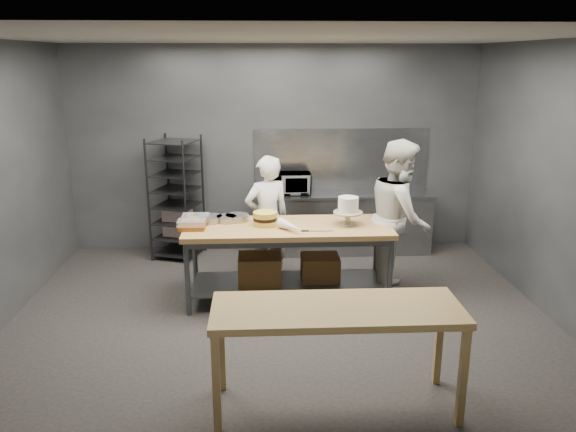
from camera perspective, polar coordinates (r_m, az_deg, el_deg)
The scene contains 16 objects.
ground at distance 6.40m, azimuth -0.70°, elevation -10.19°, with size 6.00×6.00×0.00m, color black.
back_wall at distance 8.36m, azimuth -1.42°, elevation 6.81°, with size 6.00×0.04×3.00m, color #4C4F54.
work_table at distance 6.65m, azimuth -0.11°, elevation -3.83°, with size 2.40×0.90×0.92m.
near_counter at distance 4.56m, azimuth 4.99°, elevation -10.16°, with size 2.00×0.70×0.90m.
back_counter at distance 8.36m, azimuth 5.56°, elevation -0.62°, with size 2.60×0.60×0.90m.
splashback_panel at distance 8.45m, azimuth 5.42°, elevation 5.81°, with size 2.60×0.02×0.90m, color slate.
speed_rack at distance 8.18m, azimuth -11.25°, elevation 1.70°, with size 0.77×0.80×1.75m.
chef_behind at distance 7.18m, azimuth -2.11°, elevation -0.28°, with size 0.60×0.39×1.64m, color white.
chef_right at distance 6.89m, azimuth 11.26°, elevation -0.17°, with size 0.92×0.72×1.89m, color silver.
microwave at distance 8.14m, azimuth 0.39°, elevation 3.34°, with size 0.54×0.37×0.30m, color black.
frosted_cake_stand at distance 6.55m, azimuth 6.13°, elevation 0.88°, with size 0.34×0.34×0.33m.
layer_cake at distance 6.53m, azimuth -2.35°, elevation -0.26°, with size 0.28×0.28×0.16m.
cake_pans at distance 6.73m, azimuth -6.45°, elevation -0.25°, with size 0.60×0.32×0.07m.
piping_bag at distance 6.29m, azimuth 0.29°, elevation -1.08°, with size 0.12×0.12×0.38m, color white.
offset_spatula at distance 6.32m, azimuth 2.54°, elevation -1.53°, with size 0.36×0.02×0.02m.
pastry_clamshells at distance 6.58m, azimuth -9.56°, elevation -0.58°, with size 0.33×0.45×0.11m.
Camera 1 is at (-0.22, -5.75, 2.81)m, focal length 35.00 mm.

